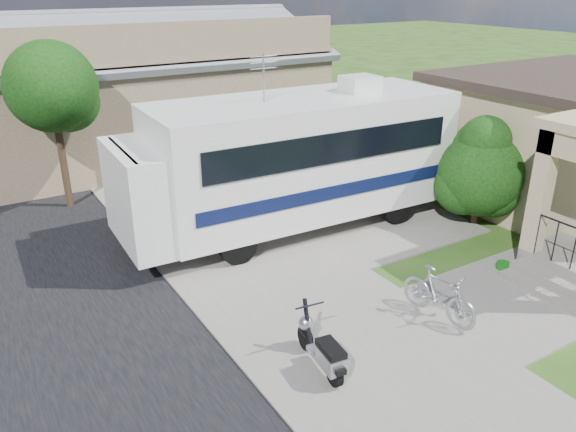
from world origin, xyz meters
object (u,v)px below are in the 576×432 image
bicycle (439,297)px  shrub (480,170)px  motorhome (292,158)px  garden_hose (504,267)px  scooter (323,350)px

bicycle → shrub: bearing=25.9°
shrub → bicycle: bearing=-146.3°
motorhome → bicycle: size_ratio=5.25×
bicycle → garden_hose: bearing=5.1°
motorhome → shrub: size_ratio=2.97×
shrub → bicycle: (-4.20, -2.81, -0.99)m
shrub → scooter: shrub is taller
motorhome → scooter: size_ratio=5.80×
shrub → scooter: (-6.94, -2.94, -1.04)m
scooter → bicycle: (2.74, 0.13, 0.05)m
shrub → scooter: bearing=-157.1°
motorhome → garden_hose: motorhome is taller
motorhome → scooter: motorhome is taller
motorhome → shrub: motorhome is taller
shrub → garden_hose: bearing=-124.4°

